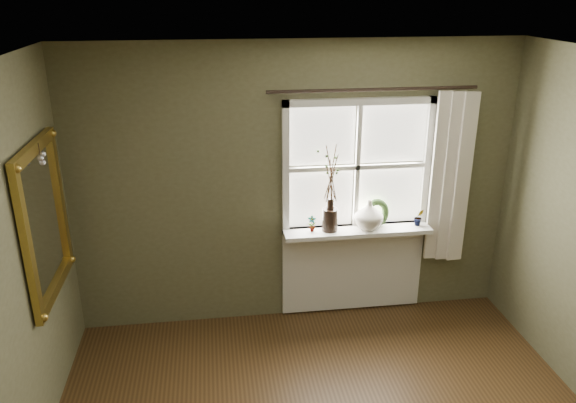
# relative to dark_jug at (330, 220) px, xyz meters

# --- Properties ---
(ceiling) EXTENTS (4.50, 4.50, 0.00)m
(ceiling) POSITION_rel_dark_jug_xyz_m (-0.29, -2.12, 1.58)
(ceiling) COLOR silver
(ceiling) RESTS_ON ground
(wall_back) EXTENTS (4.00, 0.10, 2.60)m
(wall_back) POSITION_rel_dark_jug_xyz_m (-0.29, 0.18, 0.28)
(wall_back) COLOR brown
(wall_back) RESTS_ON ground
(window_frame) EXTENTS (1.36, 0.06, 1.24)m
(window_frame) POSITION_rel_dark_jug_xyz_m (0.26, 0.11, 0.46)
(window_frame) COLOR silver
(window_frame) RESTS_ON wall_back
(window_sill) EXTENTS (1.36, 0.26, 0.04)m
(window_sill) POSITION_rel_dark_jug_xyz_m (0.26, 0.00, -0.12)
(window_sill) COLOR silver
(window_sill) RESTS_ON wall_back
(window_apron) EXTENTS (1.36, 0.04, 0.88)m
(window_apron) POSITION_rel_dark_jug_xyz_m (0.26, 0.11, -0.56)
(window_apron) COLOR silver
(window_apron) RESTS_ON ground
(dark_jug) EXTENTS (0.17, 0.17, 0.21)m
(dark_jug) POSITION_rel_dark_jug_xyz_m (0.00, 0.00, 0.00)
(dark_jug) COLOR black
(dark_jug) RESTS_ON window_sill
(cream_vase) EXTENTS (0.32, 0.32, 0.27)m
(cream_vase) POSITION_rel_dark_jug_xyz_m (0.36, 0.00, 0.03)
(cream_vase) COLOR silver
(cream_vase) RESTS_ON window_sill
(wreath) EXTENTS (0.29, 0.19, 0.27)m
(wreath) POSITION_rel_dark_jug_xyz_m (0.44, 0.04, -0.00)
(wreath) COLOR #2C451E
(wreath) RESTS_ON window_sill
(potted_plant_left) EXTENTS (0.08, 0.06, 0.15)m
(potted_plant_left) POSITION_rel_dark_jug_xyz_m (-0.16, 0.00, -0.03)
(potted_plant_left) COLOR #2C451E
(potted_plant_left) RESTS_ON window_sill
(potted_plant_right) EXTENTS (0.09, 0.07, 0.16)m
(potted_plant_right) POSITION_rel_dark_jug_xyz_m (0.84, 0.00, -0.02)
(potted_plant_right) COLOR #2C451E
(potted_plant_right) RESTS_ON window_sill
(curtain) EXTENTS (0.36, 0.12, 1.59)m
(curtain) POSITION_rel_dark_jug_xyz_m (1.10, 0.01, 0.34)
(curtain) COLOR beige
(curtain) RESTS_ON wall_back
(curtain_rod) EXTENTS (1.84, 0.03, 0.03)m
(curtain_rod) POSITION_rel_dark_jug_xyz_m (0.36, 0.05, 1.16)
(curtain_rod) COLOR black
(curtain_rod) RESTS_ON wall_back
(gilt_mirror) EXTENTS (0.10, 0.97, 1.16)m
(gilt_mirror) POSITION_rel_dark_jug_xyz_m (-2.25, -0.63, 0.39)
(gilt_mirror) COLOR white
(gilt_mirror) RESTS_ON wall_left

